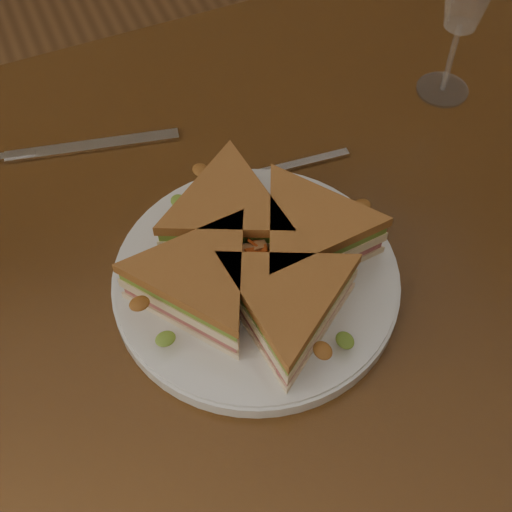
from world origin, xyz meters
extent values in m
plane|color=brown|center=(0.00, 0.00, 0.00)|extent=(6.00, 6.00, 0.00)
cube|color=#361E0C|center=(0.00, 0.00, 0.73)|extent=(1.20, 0.80, 0.04)
cylinder|color=#311E0E|center=(0.54, 0.34, 0.35)|extent=(0.06, 0.06, 0.71)
cylinder|color=silver|center=(0.01, -0.04, 0.76)|extent=(0.28, 0.28, 0.02)
cube|color=silver|center=(0.12, 0.09, 0.75)|extent=(0.13, 0.02, 0.00)
ellipsoid|color=silver|center=(0.02, 0.10, 0.76)|extent=(0.05, 0.03, 0.01)
cube|color=silver|center=(-0.08, 0.21, 0.75)|extent=(0.20, 0.06, 0.00)
cube|color=silver|center=(-0.17, 0.23, 0.75)|extent=(0.05, 0.02, 0.00)
cylinder|color=white|center=(0.34, 0.13, 0.75)|extent=(0.06, 0.06, 0.00)
cylinder|color=white|center=(0.34, 0.13, 0.80)|extent=(0.01, 0.01, 0.09)
camera|label=1|loc=(-0.14, -0.40, 1.35)|focal=50.00mm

